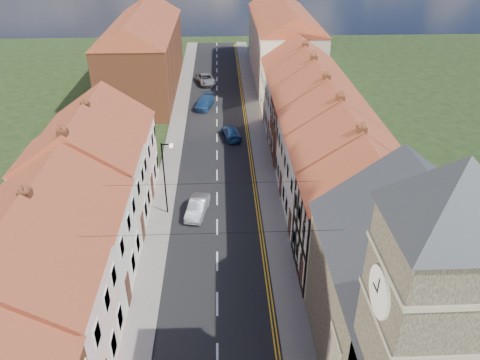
# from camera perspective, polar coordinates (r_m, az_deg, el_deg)

# --- Properties ---
(road) EXTENTS (7.00, 90.00, 0.02)m
(road) POSITION_cam_1_polar(r_m,az_deg,el_deg) (45.84, -2.82, 3.06)
(road) COLOR black
(road) RESTS_ON ground
(pavement_left) EXTENTS (1.80, 90.00, 0.12)m
(pavement_left) POSITION_cam_1_polar(r_m,az_deg,el_deg) (46.07, -8.31, 2.98)
(pavement_left) COLOR #9B928D
(pavement_left) RESTS_ON ground
(pavement_right) EXTENTS (1.80, 90.00, 0.12)m
(pavement_right) POSITION_cam_1_polar(r_m,az_deg,el_deg) (45.98, 2.67, 3.22)
(pavement_right) COLOR #9B928D
(pavement_right) RESTS_ON ground
(church) EXTENTS (11.25, 14.25, 15.20)m
(church) POSITION_cam_1_polar(r_m,az_deg,el_deg) (22.38, 22.38, -14.42)
(church) COLOR #352E25
(church) RESTS_ON ground
(cottage_r_tudor) EXTENTS (8.30, 5.20, 9.00)m
(cottage_r_tudor) POSITION_cam_1_polar(r_m,az_deg,el_deg) (29.96, 15.04, -4.07)
(cottage_r_tudor) COLOR white
(cottage_r_tudor) RESTS_ON ground
(cottage_r_white_near) EXTENTS (8.30, 6.00, 9.00)m
(cottage_r_white_near) POSITION_cam_1_polar(r_m,az_deg,el_deg) (34.38, 12.70, 0.96)
(cottage_r_white_near) COLOR silver
(cottage_r_white_near) RESTS_ON ground
(cottage_r_cream_mid) EXTENTS (8.30, 5.20, 9.00)m
(cottage_r_cream_mid) POSITION_cam_1_polar(r_m,az_deg,el_deg) (39.04, 10.85, 4.81)
(cottage_r_cream_mid) COLOR white
(cottage_r_cream_mid) RESTS_ON ground
(cottage_r_pink) EXTENTS (8.30, 6.00, 9.00)m
(cottage_r_pink) POSITION_cam_1_polar(r_m,az_deg,el_deg) (43.87, 9.38, 7.81)
(cottage_r_pink) COLOR brown
(cottage_r_pink) RESTS_ON ground
(cottage_r_white_far) EXTENTS (8.30, 5.20, 9.00)m
(cottage_r_white_far) POSITION_cam_1_polar(r_m,az_deg,el_deg) (48.82, 8.20, 10.22)
(cottage_r_white_far) COLOR silver
(cottage_r_white_far) RESTS_ON ground
(cottage_r_cream_far) EXTENTS (8.30, 6.00, 9.00)m
(cottage_r_cream_far) POSITION_cam_1_polar(r_m,az_deg,el_deg) (53.86, 7.22, 12.16)
(cottage_r_cream_far) COLOR white
(cottage_r_cream_far) RESTS_ON ground
(cottage_l_cream) EXTENTS (8.30, 6.30, 9.10)m
(cottage_l_cream) POSITION_cam_1_polar(r_m,az_deg,el_deg) (25.06, -25.54, -13.96)
(cottage_l_cream) COLOR #FCCCC7
(cottage_l_cream) RESTS_ON ground
(cottage_l_white) EXTENTS (8.30, 6.90, 8.80)m
(cottage_l_white) POSITION_cam_1_polar(r_m,az_deg,el_deg) (29.74, -21.33, -5.76)
(cottage_l_white) COLOR silver
(cottage_l_white) RESTS_ON ground
(cottage_l_brick_mid) EXTENTS (8.30, 5.70, 9.10)m
(cottage_l_brick_mid) POSITION_cam_1_polar(r_m,az_deg,el_deg) (34.57, -18.60, 0.32)
(cottage_l_brick_mid) COLOR white
(cottage_l_brick_mid) RESTS_ON ground
(cottage_l_pink) EXTENTS (8.30, 6.30, 8.80)m
(cottage_l_pink) POSITION_cam_1_polar(r_m,az_deg,el_deg) (39.62, -16.59, 4.27)
(cottage_l_pink) COLOR #FCCCC7
(cottage_l_pink) RESTS_ON ground
(block_right_far) EXTENTS (8.30, 24.20, 10.50)m
(block_right_far) POSITION_cam_1_polar(r_m,az_deg,el_deg) (68.24, 5.23, 16.77)
(block_right_far) COLOR white
(block_right_far) RESTS_ON ground
(block_left_far) EXTENTS (8.30, 24.20, 10.50)m
(block_left_far) POSITION_cam_1_polar(r_m,az_deg,el_deg) (63.57, -11.68, 15.32)
(block_left_far) COLOR brown
(block_left_far) RESTS_ON ground
(lamppost) EXTENTS (0.88, 0.15, 6.00)m
(lamppost) POSITION_cam_1_polar(r_m,az_deg,el_deg) (35.60, -9.10, 0.69)
(lamppost) COLOR black
(lamppost) RESTS_ON pavement_left
(car_mid) EXTENTS (1.99, 3.88, 1.22)m
(car_mid) POSITION_cam_1_polar(r_m,az_deg,el_deg) (36.79, -5.20, -3.32)
(car_mid) COLOR #A6AAAE
(car_mid) RESTS_ON ground
(car_far) EXTENTS (2.67, 4.64, 1.27)m
(car_far) POSITION_cam_1_polar(r_m,az_deg,el_deg) (57.51, -4.36, 9.42)
(car_far) COLOR navy
(car_far) RESTS_ON ground
(car_distant) EXTENTS (3.20, 5.07, 1.30)m
(car_distant) POSITION_cam_1_polar(r_m,az_deg,el_deg) (65.97, -4.18, 12.17)
(car_distant) COLOR gray
(car_distant) RESTS_ON ground
(car_far_b) EXTENTS (2.31, 4.26, 1.17)m
(car_far_b) POSITION_cam_1_polar(r_m,az_deg,el_deg) (49.21, -1.09, 5.80)
(car_far_b) COLOR navy
(car_far_b) RESTS_ON ground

